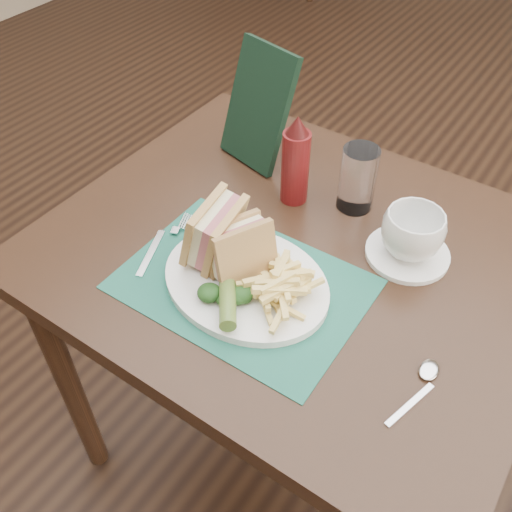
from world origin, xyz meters
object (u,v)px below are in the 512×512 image
Objects in this scene: table_main at (289,364)px; ketchup_bottle at (296,160)px; saucer at (407,253)px; coffee_cup at (412,234)px; sandwich_half_b at (234,242)px; check_presenter at (258,106)px; placemat at (243,284)px; drinking_glass at (358,179)px; plate at (246,282)px; sandwich_half_a at (203,227)px.

table_main is 0.49m from ketchup_bottle.
saucer is 1.38× the size of coffee_cup.
sandwich_half_b reaches higher than coffee_cup.
check_presenter is at bearing 164.98° from saucer.
coffee_cup is (0.23, 0.21, -0.02)m from sandwich_half_b.
check_presenter is (-0.22, 0.20, 0.50)m from table_main.
placemat is 0.30m from saucer.
check_presenter is (-0.25, 0.03, 0.06)m from drinking_glass.
table_main is at bearing 86.31° from plate.
check_presenter reaches higher than sandwich_half_a.
placemat is 3.47× the size of sandwich_half_a.
plate is at bearing -98.39° from table_main.
sandwich_half_a is at bearing -144.45° from saucer.
sandwich_half_a is (-0.10, 0.01, 0.07)m from plate.
placemat is 1.64× the size of check_presenter.
sandwich_half_b is at bearing -5.53° from sandwich_half_a.
sandwich_half_b is (-0.05, -0.12, 0.45)m from table_main.
table_main is 8.54× the size of sandwich_half_b.
plate is 2.56× the size of sandwich_half_a.
sandwich_half_a is (-0.09, 0.01, 0.07)m from placemat.
check_presenter is at bearing 149.82° from ketchup_bottle.
sandwich_half_b is 0.81× the size of drinking_glass.
placemat is at bearing -100.83° from table_main.
sandwich_half_b is 0.31m from coffee_cup.
ketchup_bottle is (0.04, 0.23, 0.02)m from sandwich_half_a.
table_main is at bearing -152.90° from coffee_cup.
drinking_glass reaches higher than sandwich_half_b.
table_main is 6.00× the size of saucer.
ketchup_bottle is at bearing 71.42° from sandwich_half_a.
sandwich_half_a is 0.34m from check_presenter.
placemat is at bearing -131.95° from saucer.
sandwich_half_b is (-0.04, 0.02, 0.06)m from plate.
saucer is at bearing 67.57° from sandwich_half_b.
plate is at bearing -131.20° from saucer.
saucer reaches higher than placemat.
saucer is at bearing 26.46° from sandwich_half_a.
ketchup_bottle reaches higher than drinking_glass.
drinking_glass is (0.09, 0.28, -0.01)m from sandwich_half_b.
plate is (0.01, 0.00, 0.01)m from placemat.
check_presenter is (-0.14, 0.08, 0.03)m from ketchup_bottle.
check_presenter is (-0.40, 0.11, 0.07)m from coffee_cup.
drinking_glass is 0.26m from check_presenter.
sandwich_half_a is at bearing 170.79° from placemat.
plate is at bearing -45.60° from check_presenter.
table_main is 0.46m from sandwich_half_b.
sandwich_half_a reaches higher than coffee_cup.
check_presenter reaches higher than sandwich_half_b.
sandwich_half_b is at bearing -107.30° from drinking_glass.
saucer is (0.20, 0.22, -0.00)m from plate.
ketchup_bottle is at bearing -156.37° from drinking_glass.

